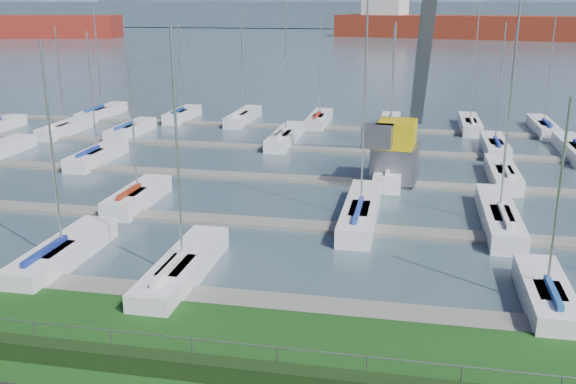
# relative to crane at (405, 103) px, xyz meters

# --- Properties ---
(water) EXTENTS (800.00, 540.00, 0.20)m
(water) POSITION_rel_crane_xyz_m (-5.39, 232.12, -5.73)
(water) COLOR #415560
(hedge) EXTENTS (80.00, 0.70, 0.70)m
(hedge) POSITION_rel_crane_xyz_m (-5.39, -28.28, -4.98)
(hedge) COLOR black
(hedge) RESTS_ON grass
(fence) EXTENTS (80.00, 0.04, 0.04)m
(fence) POSITION_rel_crane_xyz_m (-5.39, -27.88, -4.13)
(fence) COLOR gray
(fence) RESTS_ON grass
(foothill) EXTENTS (900.00, 80.00, 12.00)m
(foothill) POSITION_rel_crane_xyz_m (-5.39, 302.12, 0.67)
(foothill) COLOR #445464
(foothill) RESTS_ON water
(docks) EXTENTS (90.00, 41.60, 0.25)m
(docks) POSITION_rel_crane_xyz_m (-5.39, -1.88, -5.55)
(docks) COLOR gray
(docks) RESTS_ON water
(crane) EXTENTS (5.13, 13.30, 22.35)m
(crane) POSITION_rel_crane_xyz_m (0.00, 0.00, 0.00)
(crane) COLOR slate
(crane) RESTS_ON water
(cargo_ship_mid) EXTENTS (111.81, 43.96, 21.50)m
(cargo_ship_mid) POSITION_rel_crane_xyz_m (21.59, 193.02, -1.88)
(cargo_ship_mid) COLOR maroon
(cargo_ship_mid) RESTS_ON water
(sailboat_fleet) EXTENTS (76.01, 49.71, 13.82)m
(sailboat_fleet) POSITION_rel_crane_xyz_m (-5.87, 0.51, 0.26)
(sailboat_fleet) COLOR navy
(sailboat_fleet) RESTS_ON water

